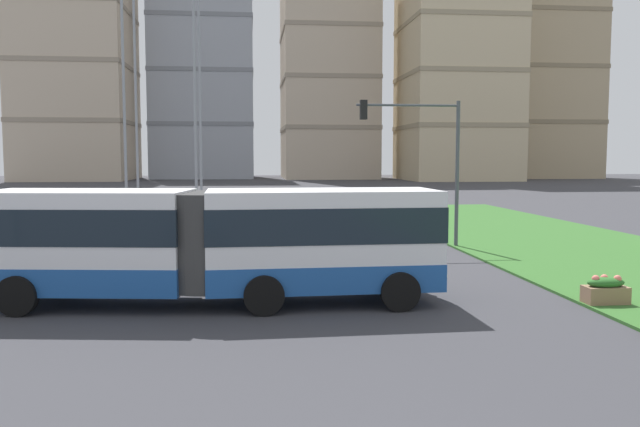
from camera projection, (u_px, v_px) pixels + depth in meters
articulated_bus at (214, 242)px, 17.09m from camera, size 12.00×3.41×3.00m
car_grey_wagon at (146, 240)px, 24.42m from camera, size 4.58×2.42×1.58m
flower_planter_3 at (606, 290)px, 16.92m from camera, size 1.10×0.56×0.74m
traffic_light_far_right at (424, 147)px, 27.40m from camera, size 4.41×0.28×6.19m
apartment_tower_west at (76, 41)px, 105.96m from camera, size 17.18×19.67×44.81m
apartment_tower_westcentre at (203, 77)px, 116.25m from camera, size 17.67×16.57×35.90m
apartment_tower_centre at (328, 36)px, 114.89m from camera, size 16.09×18.59×50.02m
apartment_tower_eastcentre at (457, 53)px, 106.26m from camera, size 17.13×18.34×41.33m
apartment_tower_east at (531, 73)px, 118.07m from camera, size 20.41×17.36×37.59m
transmission_pylon at (162, 17)px, 58.70m from camera, size 9.00×6.24×29.92m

